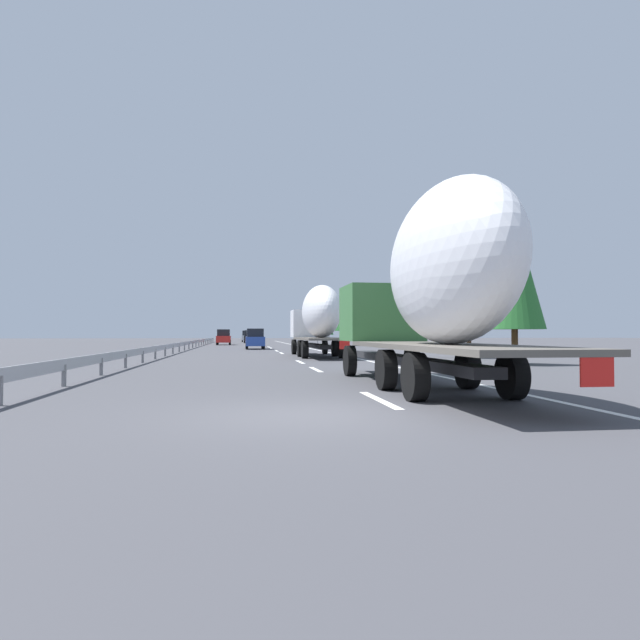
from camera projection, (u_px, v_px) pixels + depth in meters
ground_plane at (254, 350)px, 49.42m from camera, size 260.00×260.00×0.00m
lane_stripe_0 at (379, 400)px, 12.07m from camera, size 3.20×0.20×0.01m
lane_stripe_1 at (316, 369)px, 22.30m from camera, size 3.20×0.20×0.01m
lane_stripe_2 at (300, 362)px, 28.21m from camera, size 3.20×0.20×0.01m
lane_stripe_3 at (282, 353)px, 41.13m from camera, size 3.20×0.20×0.01m
lane_stripe_4 at (277, 351)px, 46.51m from camera, size 3.20×0.20×0.01m
lane_stripe_5 at (271, 348)px, 55.80m from camera, size 3.20×0.20×0.01m
lane_stripe_6 at (269, 347)px, 60.13m from camera, size 3.20×0.20×0.01m
lane_stripe_7 at (264, 345)px, 72.34m from camera, size 3.20×0.20×0.01m
lane_stripe_8 at (259, 342)px, 94.72m from camera, size 3.20×0.20×0.01m
lane_stripe_9 at (260, 343)px, 87.92m from camera, size 3.20×0.20×0.01m
edge_line_right at (309, 348)px, 55.15m from camera, size 110.00×0.20×0.01m
truck_lead at (318, 317)px, 34.59m from camera, size 12.01×2.55×4.38m
truck_trailing at (432, 284)px, 14.05m from camera, size 13.24×2.55×4.98m
car_blue_sedan at (255, 339)px, 51.85m from camera, size 4.57×1.74×1.92m
car_black_suv at (250, 337)px, 85.26m from camera, size 4.00×1.72×1.97m
car_red_compact at (224, 337)px, 71.33m from camera, size 4.19×1.82×2.00m
car_silver_hatch at (247, 336)px, 96.59m from camera, size 4.22×1.85×1.99m
road_sign at (317, 327)px, 57.68m from camera, size 0.10×0.90×3.03m
tree_0 at (348, 315)px, 66.81m from camera, size 3.65×3.65×5.56m
tree_1 at (469, 298)px, 33.37m from camera, size 3.06×3.06×5.48m
tree_2 at (514, 270)px, 26.07m from camera, size 2.83×2.83×7.25m
tree_3 at (323, 320)px, 75.61m from camera, size 2.95×2.95×5.36m
guardrail_median at (189, 343)px, 51.55m from camera, size 94.00×0.10×0.76m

